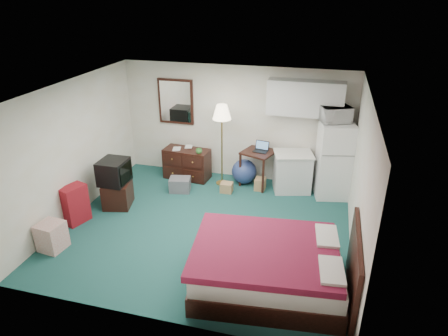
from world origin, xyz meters
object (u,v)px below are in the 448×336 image
(dresser, at_px, (187,164))
(kitchen_counter, at_px, (292,172))
(fridge, at_px, (334,160))
(desk, at_px, (258,168))
(suitcase, at_px, (75,204))
(bed, at_px, (268,267))
(floor_lamp, at_px, (222,146))
(tv_stand, at_px, (118,194))

(dresser, height_order, kitchen_counter, kitchen_counter)
(dresser, height_order, fridge, fridge)
(fridge, bearing_deg, dresser, 168.21)
(desk, height_order, suitcase, desk)
(bed, bearing_deg, floor_lamp, 110.23)
(desk, relative_size, suitcase, 1.09)
(dresser, distance_m, tv_stand, 1.79)
(kitchen_counter, xyz_separation_m, tv_stand, (-3.23, -1.55, -0.16))
(kitchen_counter, height_order, tv_stand, kitchen_counter)
(desk, xyz_separation_m, tv_stand, (-2.50, -1.61, -0.14))
(kitchen_counter, bearing_deg, tv_stand, -169.24)
(suitcase, bearing_deg, dresser, 78.57)
(dresser, xyz_separation_m, floor_lamp, (0.83, -0.09, 0.55))
(floor_lamp, distance_m, tv_stand, 2.35)
(bed, height_order, suitcase, suitcase)
(floor_lamp, distance_m, kitchen_counter, 1.58)
(dresser, bearing_deg, desk, 7.54)
(suitcase, bearing_deg, kitchen_counter, 50.91)
(dresser, xyz_separation_m, bed, (2.33, -3.10, -0.02))
(desk, bearing_deg, suitcase, -122.04)
(dresser, relative_size, bed, 0.49)
(bed, bearing_deg, suitcase, 161.30)
(bed, relative_size, suitcase, 2.83)
(desk, distance_m, suitcase, 3.76)
(floor_lamp, distance_m, fridge, 2.31)
(floor_lamp, bearing_deg, kitchen_counter, 3.58)
(tv_stand, height_order, suitcase, suitcase)
(floor_lamp, bearing_deg, fridge, 2.07)
(fridge, xyz_separation_m, suitcase, (-4.48, -2.28, -0.42))
(desk, relative_size, tv_stand, 1.45)
(tv_stand, bearing_deg, suitcase, -134.24)
(bed, xyz_separation_m, tv_stand, (-3.22, 1.55, -0.08))
(floor_lamp, xyz_separation_m, fridge, (2.31, 0.08, -0.11))
(floor_lamp, height_order, suitcase, floor_lamp)
(kitchen_counter, distance_m, suitcase, 4.33)
(kitchen_counter, bearing_deg, floor_lamp, 168.73)
(kitchen_counter, height_order, suitcase, kitchen_counter)
(bed, height_order, tv_stand, bed)
(dresser, distance_m, desk, 1.60)
(bed, bearing_deg, kitchen_counter, 83.66)
(tv_stand, bearing_deg, floor_lamp, 27.07)
(floor_lamp, height_order, desk, floor_lamp)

